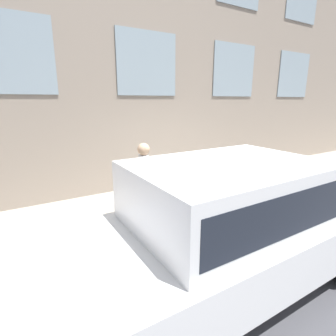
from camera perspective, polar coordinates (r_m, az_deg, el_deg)
name	(u,v)px	position (r m, az deg, el deg)	size (l,w,h in m)	color
ground_plane	(212,228)	(5.31, 9.63, -12.65)	(80.00, 80.00, 0.00)	#47474C
sidewalk	(175,202)	(6.26, 1.60, -7.47)	(2.68, 60.00, 0.13)	#A8A093
fire_hydrant	(191,197)	(5.37, 5.07, -6.25)	(0.35, 0.46, 0.74)	#2D7260
person	(144,173)	(5.17, -5.23, -1.07)	(0.36, 0.24, 1.49)	#726651
parked_car_white_near	(226,221)	(3.48, 12.60, -11.14)	(1.89, 4.92, 1.68)	black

